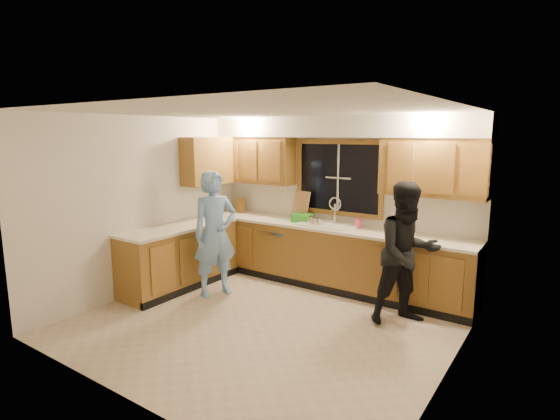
{
  "coord_description": "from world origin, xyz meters",
  "views": [
    {
      "loc": [
        2.96,
        -3.98,
        2.25
      ],
      "look_at": [
        -0.21,
        0.65,
        1.27
      ],
      "focal_mm": 28.0,
      "sensor_mm": 36.0,
      "label": 1
    }
  ],
  "objects_px": {
    "woman": "(407,254)",
    "soap_bottle": "(358,221)",
    "dishwasher": "(280,251)",
    "sink": "(328,229)",
    "knife_block": "(240,205)",
    "man": "(215,234)",
    "dish_crate": "(302,218)",
    "bowl": "(396,233)",
    "stove": "(150,266)"
  },
  "relations": [
    {
      "from": "woman",
      "to": "soap_bottle",
      "type": "height_order",
      "value": "woman"
    },
    {
      "from": "soap_bottle",
      "to": "dishwasher",
      "type": "bearing_deg",
      "value": -173.76
    },
    {
      "from": "sink",
      "to": "knife_block",
      "type": "relative_size",
      "value": 3.59
    },
    {
      "from": "woman",
      "to": "soap_bottle",
      "type": "bearing_deg",
      "value": 94.14
    },
    {
      "from": "man",
      "to": "dish_crate",
      "type": "height_order",
      "value": "man"
    },
    {
      "from": "sink",
      "to": "man",
      "type": "height_order",
      "value": "man"
    },
    {
      "from": "man",
      "to": "soap_bottle",
      "type": "xyz_separation_m",
      "value": [
        1.56,
        1.33,
        0.13
      ]
    },
    {
      "from": "dishwasher",
      "to": "bowl",
      "type": "relative_size",
      "value": 3.99
    },
    {
      "from": "stove",
      "to": "bowl",
      "type": "distance_m",
      "value": 3.4
    },
    {
      "from": "dishwasher",
      "to": "soap_bottle",
      "type": "height_order",
      "value": "soap_bottle"
    },
    {
      "from": "man",
      "to": "woman",
      "type": "distance_m",
      "value": 2.59
    },
    {
      "from": "dishwasher",
      "to": "stove",
      "type": "distance_m",
      "value": 2.04
    },
    {
      "from": "sink",
      "to": "stove",
      "type": "relative_size",
      "value": 0.96
    },
    {
      "from": "man",
      "to": "knife_block",
      "type": "height_order",
      "value": "man"
    },
    {
      "from": "knife_block",
      "to": "sink",
      "type": "bearing_deg",
      "value": -1.35
    },
    {
      "from": "dishwasher",
      "to": "soap_bottle",
      "type": "distance_m",
      "value": 1.41
    },
    {
      "from": "dishwasher",
      "to": "stove",
      "type": "height_order",
      "value": "stove"
    },
    {
      "from": "knife_block",
      "to": "woman",
      "type": "bearing_deg",
      "value": -10.68
    },
    {
      "from": "man",
      "to": "knife_block",
      "type": "relative_size",
      "value": 7.32
    },
    {
      "from": "knife_block",
      "to": "soap_bottle",
      "type": "xyz_separation_m",
      "value": [
        2.19,
        0.0,
        -0.03
      ]
    },
    {
      "from": "stove",
      "to": "dish_crate",
      "type": "distance_m",
      "value": 2.33
    },
    {
      "from": "knife_block",
      "to": "stove",
      "type": "bearing_deg",
      "value": -88.23
    },
    {
      "from": "woman",
      "to": "dish_crate",
      "type": "height_order",
      "value": "woman"
    },
    {
      "from": "dishwasher",
      "to": "knife_block",
      "type": "bearing_deg",
      "value": 171.7
    },
    {
      "from": "dishwasher",
      "to": "soap_bottle",
      "type": "relative_size",
      "value": 4.64
    },
    {
      "from": "dishwasher",
      "to": "knife_block",
      "type": "distance_m",
      "value": 1.13
    },
    {
      "from": "sink",
      "to": "bowl",
      "type": "height_order",
      "value": "sink"
    },
    {
      "from": "dish_crate",
      "to": "soap_bottle",
      "type": "distance_m",
      "value": 0.9
    },
    {
      "from": "bowl",
      "to": "knife_block",
      "type": "bearing_deg",
      "value": 177.61
    },
    {
      "from": "stove",
      "to": "woman",
      "type": "distance_m",
      "value": 3.43
    },
    {
      "from": "knife_block",
      "to": "dish_crate",
      "type": "bearing_deg",
      "value": -2.09
    },
    {
      "from": "sink",
      "to": "bowl",
      "type": "xyz_separation_m",
      "value": [
        1.02,
        0.0,
        0.08
      ]
    },
    {
      "from": "soap_bottle",
      "to": "knife_block",
      "type": "bearing_deg",
      "value": -179.9
    },
    {
      "from": "woman",
      "to": "soap_bottle",
      "type": "relative_size",
      "value": 9.66
    },
    {
      "from": "man",
      "to": "sink",
      "type": "bearing_deg",
      "value": -19.79
    },
    {
      "from": "dishwasher",
      "to": "woman",
      "type": "relative_size",
      "value": 0.48
    },
    {
      "from": "soap_bottle",
      "to": "dish_crate",
      "type": "bearing_deg",
      "value": -173.01
    },
    {
      "from": "sink",
      "to": "bowl",
      "type": "bearing_deg",
      "value": 0.2
    },
    {
      "from": "woman",
      "to": "soap_bottle",
      "type": "xyz_separation_m",
      "value": [
        -0.97,
        0.74,
        0.15
      ]
    },
    {
      "from": "sink",
      "to": "dishwasher",
      "type": "distance_m",
      "value": 0.96
    },
    {
      "from": "dishwasher",
      "to": "man",
      "type": "xyz_separation_m",
      "value": [
        -0.29,
        -1.19,
        0.47
      ]
    },
    {
      "from": "soap_bottle",
      "to": "bowl",
      "type": "relative_size",
      "value": 0.86
    },
    {
      "from": "stove",
      "to": "woman",
      "type": "relative_size",
      "value": 0.53
    },
    {
      "from": "man",
      "to": "knife_block",
      "type": "distance_m",
      "value": 1.48
    },
    {
      "from": "dishwasher",
      "to": "soap_bottle",
      "type": "xyz_separation_m",
      "value": [
        1.27,
        0.14,
        0.6
      ]
    },
    {
      "from": "dishwasher",
      "to": "man",
      "type": "height_order",
      "value": "man"
    },
    {
      "from": "dishwasher",
      "to": "man",
      "type": "distance_m",
      "value": 1.31
    },
    {
      "from": "sink",
      "to": "dish_crate",
      "type": "xyz_separation_m",
      "value": [
        -0.47,
        0.02,
        0.12
      ]
    },
    {
      "from": "bowl",
      "to": "woman",
      "type": "bearing_deg",
      "value": -59.56
    },
    {
      "from": "sink",
      "to": "knife_block",
      "type": "xyz_separation_m",
      "value": [
        -1.77,
        0.12,
        0.17
      ]
    }
  ]
}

